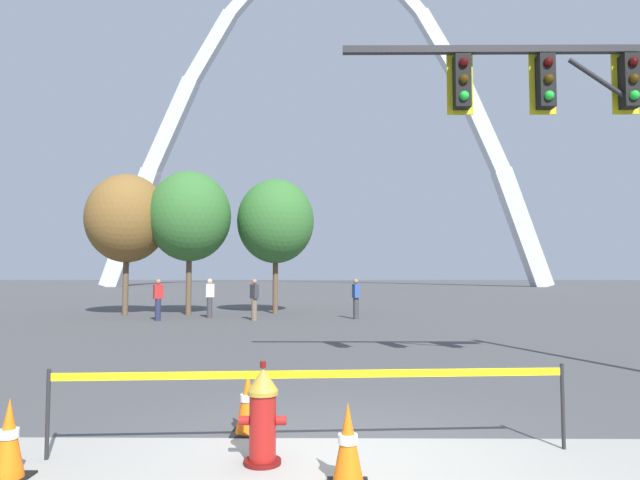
{
  "coord_description": "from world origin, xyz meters",
  "views": [
    {
      "loc": [
        -0.12,
        -5.76,
        1.86
      ],
      "look_at": [
        -0.22,
        5.0,
        2.5
      ],
      "focal_mm": 30.31,
      "sensor_mm": 36.0,
      "label": 1
    }
  ],
  "objects_px": {
    "traffic_cone_curb_edge": "(348,445)",
    "monument_arch": "(326,130)",
    "fire_hydrant": "(263,416)",
    "traffic_cone_mid_sidewalk": "(9,440)",
    "traffic_signal_gantry": "(610,128)",
    "pedestrian_walking_right": "(158,299)",
    "pedestrian_walking_left": "(254,299)",
    "traffic_cone_by_hydrant": "(248,403)",
    "pedestrian_standing_center": "(210,298)",
    "pedestrian_near_trees": "(356,298)"
  },
  "relations": [
    {
      "from": "traffic_cone_mid_sidewalk",
      "to": "pedestrian_walking_left",
      "type": "relative_size",
      "value": 0.46
    },
    {
      "from": "traffic_cone_curb_edge",
      "to": "pedestrian_standing_center",
      "type": "relative_size",
      "value": 0.46
    },
    {
      "from": "fire_hydrant",
      "to": "traffic_signal_gantry",
      "type": "xyz_separation_m",
      "value": [
        5.36,
        3.57,
        3.8
      ]
    },
    {
      "from": "traffic_cone_curb_edge",
      "to": "monument_arch",
      "type": "relative_size",
      "value": 0.01
    },
    {
      "from": "monument_arch",
      "to": "pedestrian_walking_left",
      "type": "height_order",
      "value": "monument_arch"
    },
    {
      "from": "traffic_signal_gantry",
      "to": "pedestrian_walking_left",
      "type": "xyz_separation_m",
      "value": [
        -7.48,
        11.97,
        -3.45
      ]
    },
    {
      "from": "traffic_cone_by_hydrant",
      "to": "pedestrian_standing_center",
      "type": "xyz_separation_m",
      "value": [
        -3.8,
        15.7,
        0.46
      ]
    },
    {
      "from": "fire_hydrant",
      "to": "pedestrian_near_trees",
      "type": "distance_m",
      "value": 16.29
    },
    {
      "from": "fire_hydrant",
      "to": "pedestrian_standing_center",
      "type": "bearing_deg",
      "value": 103.76
    },
    {
      "from": "traffic_cone_curb_edge",
      "to": "monument_arch",
      "type": "xyz_separation_m",
      "value": [
        -0.08,
        63.54,
        19.71
      ]
    },
    {
      "from": "traffic_cone_mid_sidewalk",
      "to": "traffic_cone_curb_edge",
      "type": "xyz_separation_m",
      "value": [
        3.04,
        -0.13,
        0.0
      ]
    },
    {
      "from": "traffic_cone_mid_sidewalk",
      "to": "monument_arch",
      "type": "xyz_separation_m",
      "value": [
        2.96,
        63.41,
        19.71
      ]
    },
    {
      "from": "traffic_signal_gantry",
      "to": "monument_arch",
      "type": "distance_m",
      "value": 61.65
    },
    {
      "from": "traffic_cone_by_hydrant",
      "to": "traffic_cone_curb_edge",
      "type": "bearing_deg",
      "value": -54.4
    },
    {
      "from": "traffic_signal_gantry",
      "to": "pedestrian_walking_left",
      "type": "bearing_deg",
      "value": 121.98
    },
    {
      "from": "traffic_signal_gantry",
      "to": "pedestrian_walking_right",
      "type": "relative_size",
      "value": 4.04
    },
    {
      "from": "monument_arch",
      "to": "pedestrian_walking_left",
      "type": "xyz_separation_m",
      "value": [
        -2.84,
        -47.44,
        -19.25
      ]
    },
    {
      "from": "traffic_signal_gantry",
      "to": "pedestrian_standing_center",
      "type": "relative_size",
      "value": 4.04
    },
    {
      "from": "traffic_signal_gantry",
      "to": "pedestrian_walking_right",
      "type": "height_order",
      "value": "traffic_signal_gantry"
    },
    {
      "from": "traffic_cone_by_hydrant",
      "to": "pedestrian_walking_left",
      "type": "height_order",
      "value": "pedestrian_walking_left"
    },
    {
      "from": "fire_hydrant",
      "to": "pedestrian_standing_center",
      "type": "relative_size",
      "value": 0.62
    },
    {
      "from": "traffic_signal_gantry",
      "to": "fire_hydrant",
      "type": "bearing_deg",
      "value": -146.35
    },
    {
      "from": "traffic_cone_by_hydrant",
      "to": "pedestrian_walking_right",
      "type": "height_order",
      "value": "pedestrian_walking_right"
    },
    {
      "from": "fire_hydrant",
      "to": "traffic_cone_curb_edge",
      "type": "distance_m",
      "value": 0.98
    },
    {
      "from": "traffic_cone_curb_edge",
      "to": "pedestrian_near_trees",
      "type": "bearing_deg",
      "value": 86.46
    },
    {
      "from": "traffic_cone_mid_sidewalk",
      "to": "pedestrian_walking_right",
      "type": "xyz_separation_m",
      "value": [
        -3.54,
        15.77,
        0.46
      ]
    },
    {
      "from": "fire_hydrant",
      "to": "pedestrian_walking_right",
      "type": "height_order",
      "value": "pedestrian_walking_right"
    },
    {
      "from": "fire_hydrant",
      "to": "traffic_cone_mid_sidewalk",
      "type": "distance_m",
      "value": 2.27
    },
    {
      "from": "pedestrian_walking_left",
      "to": "pedestrian_near_trees",
      "type": "height_order",
      "value": "same"
    },
    {
      "from": "monument_arch",
      "to": "pedestrian_near_trees",
      "type": "relative_size",
      "value": 35.71
    },
    {
      "from": "pedestrian_walking_right",
      "to": "pedestrian_standing_center",
      "type": "bearing_deg",
      "value": 37.99
    },
    {
      "from": "traffic_cone_mid_sidewalk",
      "to": "traffic_cone_curb_edge",
      "type": "bearing_deg",
      "value": -2.39
    },
    {
      "from": "traffic_cone_by_hydrant",
      "to": "monument_arch",
      "type": "distance_m",
      "value": 65.08
    },
    {
      "from": "pedestrian_near_trees",
      "to": "traffic_cone_curb_edge",
      "type": "bearing_deg",
      "value": -93.54
    },
    {
      "from": "pedestrian_walking_left",
      "to": "pedestrian_standing_center",
      "type": "xyz_separation_m",
      "value": [
        -1.97,
        1.12,
        0.0
      ]
    },
    {
      "from": "traffic_cone_mid_sidewalk",
      "to": "monument_arch",
      "type": "distance_m",
      "value": 66.47
    },
    {
      "from": "fire_hydrant",
      "to": "traffic_signal_gantry",
      "type": "height_order",
      "value": "traffic_signal_gantry"
    },
    {
      "from": "traffic_signal_gantry",
      "to": "traffic_cone_mid_sidewalk",
      "type": "bearing_deg",
      "value": -152.25
    },
    {
      "from": "pedestrian_walking_left",
      "to": "traffic_cone_curb_edge",
      "type": "bearing_deg",
      "value": -79.73
    },
    {
      "from": "pedestrian_walking_right",
      "to": "monument_arch",
      "type": "bearing_deg",
      "value": 82.23
    },
    {
      "from": "fire_hydrant",
      "to": "pedestrian_near_trees",
      "type": "xyz_separation_m",
      "value": [
        1.84,
        16.18,
        0.35
      ]
    },
    {
      "from": "fire_hydrant",
      "to": "pedestrian_standing_center",
      "type": "height_order",
      "value": "pedestrian_standing_center"
    },
    {
      "from": "pedestrian_standing_center",
      "to": "pedestrian_walking_right",
      "type": "height_order",
      "value": "same"
    },
    {
      "from": "traffic_cone_mid_sidewalk",
      "to": "pedestrian_walking_left",
      "type": "distance_m",
      "value": 15.98
    },
    {
      "from": "fire_hydrant",
      "to": "traffic_cone_mid_sidewalk",
      "type": "bearing_deg",
      "value": -169.17
    },
    {
      "from": "traffic_cone_curb_edge",
      "to": "pedestrian_walking_right",
      "type": "bearing_deg",
      "value": 112.48
    },
    {
      "from": "pedestrian_near_trees",
      "to": "pedestrian_standing_center",
      "type": "bearing_deg",
      "value": 175.31
    },
    {
      "from": "pedestrian_standing_center",
      "to": "pedestrian_near_trees",
      "type": "relative_size",
      "value": 1.0
    },
    {
      "from": "traffic_cone_curb_edge",
      "to": "monument_arch",
      "type": "height_order",
      "value": "monument_arch"
    },
    {
      "from": "traffic_cone_curb_edge",
      "to": "pedestrian_standing_center",
      "type": "distance_m",
      "value": 17.91
    }
  ]
}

